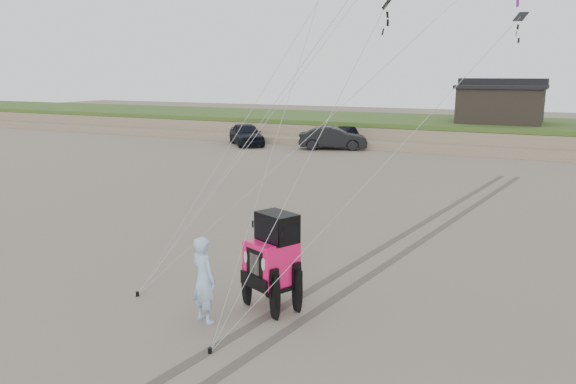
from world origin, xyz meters
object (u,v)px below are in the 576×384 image
object	(u,v)px
truck_a	(246,134)
truck_b	(333,138)
jeep	(272,271)
man	(204,279)
cabin	(501,103)
truck_c	(345,136)

from	to	relation	value
truck_a	truck_b	bearing A→B (deg)	-37.79
truck_a	jeep	distance (m)	30.96
jeep	man	size ratio (longest dim) A/B	2.50
man	truck_b	bearing A→B (deg)	-52.95
cabin	man	xyz separation A→B (m)	(-2.47, -36.37, -2.25)
truck_a	man	size ratio (longest dim) A/B	2.53
cabin	truck_c	world-z (taller)	cabin
truck_a	jeep	size ratio (longest dim) A/B	1.01
jeep	man	bearing A→B (deg)	-104.99
truck_a	truck_b	distance (m)	6.95
truck_b	man	distance (m)	29.51
jeep	man	xyz separation A→B (m)	(-1.03, -1.27, 0.07)
cabin	jeep	size ratio (longest dim) A/B	1.30
truck_a	man	xyz separation A→B (m)	(15.03, -27.73, 0.14)
man	truck_a	bearing A→B (deg)	-40.46
cabin	truck_c	distance (m)	12.19
truck_b	cabin	bearing A→B (deg)	-74.44
truck_c	cabin	bearing A→B (deg)	47.23
jeep	truck_c	bearing A→B (deg)	131.36
truck_c	man	size ratio (longest dim) A/B	2.49
cabin	truck_a	size ratio (longest dim) A/B	1.28
truck_b	man	bearing A→B (deg)	174.45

